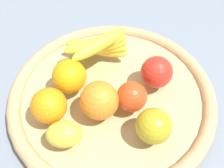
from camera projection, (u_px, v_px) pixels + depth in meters
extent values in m
plane|color=slate|center=(112.00, 100.00, 0.62)|extent=(2.40, 2.40, 0.00)
cylinder|color=tan|center=(112.00, 97.00, 0.61)|extent=(0.45, 0.45, 0.03)
torus|color=tan|center=(112.00, 94.00, 0.59)|extent=(0.48, 0.48, 0.03)
ellipsoid|color=yellow|center=(64.00, 134.00, 0.48)|extent=(0.07, 0.05, 0.05)
sphere|color=red|center=(132.00, 97.00, 0.53)|extent=(0.09, 0.09, 0.06)
sphere|color=orange|center=(69.00, 76.00, 0.56)|extent=(0.11, 0.11, 0.08)
sphere|color=orange|center=(49.00, 106.00, 0.51)|extent=(0.10, 0.10, 0.07)
sphere|color=#B49C1F|center=(154.00, 126.00, 0.48)|extent=(0.10, 0.10, 0.07)
ellipsoid|color=yellow|center=(98.00, 48.00, 0.64)|extent=(0.16, 0.08, 0.03)
ellipsoid|color=yellow|center=(97.00, 47.00, 0.63)|extent=(0.16, 0.06, 0.03)
ellipsoid|color=yellow|center=(96.00, 46.00, 0.61)|extent=(0.16, 0.05, 0.03)
ellipsoid|color=yellow|center=(97.00, 44.00, 0.59)|extent=(0.16, 0.08, 0.03)
ellipsoid|color=yellow|center=(100.00, 44.00, 0.57)|extent=(0.14, 0.12, 0.03)
sphere|color=orange|center=(99.00, 100.00, 0.52)|extent=(0.11, 0.11, 0.08)
sphere|color=red|center=(157.00, 72.00, 0.57)|extent=(0.10, 0.10, 0.07)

